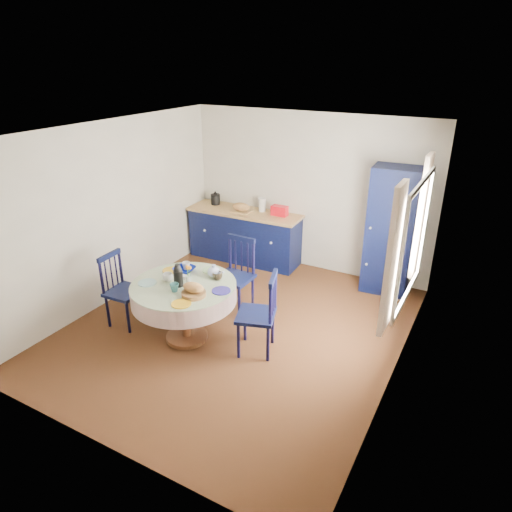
{
  "coord_description": "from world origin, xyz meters",
  "views": [
    {
      "loc": [
        2.64,
        -4.31,
        3.28
      ],
      "look_at": [
        0.18,
        0.2,
        0.99
      ],
      "focal_mm": 32.0,
      "sensor_mm": 36.0,
      "label": 1
    }
  ],
  "objects_px": {
    "kitchen_counter": "(245,235)",
    "cobalt_bowl": "(184,270)",
    "dining_table": "(185,293)",
    "mug_b": "(174,288)",
    "mug_a": "(168,277)",
    "chair_left": "(122,289)",
    "pantry_cabinet": "(390,231)",
    "mug_c": "(217,276)",
    "chair_right": "(260,313)",
    "chair_far": "(236,275)",
    "mug_d": "(186,266)"
  },
  "relations": [
    {
      "from": "kitchen_counter",
      "to": "pantry_cabinet",
      "type": "xyz_separation_m",
      "value": [
        2.4,
        0.04,
        0.49
      ]
    },
    {
      "from": "mug_a",
      "to": "dining_table",
      "type": "bearing_deg",
      "value": 5.86
    },
    {
      "from": "chair_far",
      "to": "dining_table",
      "type": "bearing_deg",
      "value": -98.38
    },
    {
      "from": "kitchen_counter",
      "to": "pantry_cabinet",
      "type": "bearing_deg",
      "value": -1.1
    },
    {
      "from": "cobalt_bowl",
      "to": "chair_far",
      "type": "bearing_deg",
      "value": 62.0
    },
    {
      "from": "mug_a",
      "to": "mug_b",
      "type": "xyz_separation_m",
      "value": [
        0.24,
        -0.17,
        0.0
      ]
    },
    {
      "from": "pantry_cabinet",
      "to": "mug_c",
      "type": "height_order",
      "value": "pantry_cabinet"
    },
    {
      "from": "kitchen_counter",
      "to": "chair_left",
      "type": "bearing_deg",
      "value": -100.4
    },
    {
      "from": "dining_table",
      "to": "mug_a",
      "type": "relative_size",
      "value": 10.17
    },
    {
      "from": "kitchen_counter",
      "to": "mug_a",
      "type": "height_order",
      "value": "kitchen_counter"
    },
    {
      "from": "mug_c",
      "to": "chair_left",
      "type": "bearing_deg",
      "value": -162.72
    },
    {
      "from": "chair_left",
      "to": "mug_d",
      "type": "distance_m",
      "value": 0.91
    },
    {
      "from": "chair_left",
      "to": "cobalt_bowl",
      "type": "relative_size",
      "value": 3.66
    },
    {
      "from": "chair_right",
      "to": "chair_far",
      "type": "bearing_deg",
      "value": -151.83
    },
    {
      "from": "pantry_cabinet",
      "to": "mug_b",
      "type": "height_order",
      "value": "pantry_cabinet"
    },
    {
      "from": "pantry_cabinet",
      "to": "mug_d",
      "type": "relative_size",
      "value": 17.76
    },
    {
      "from": "chair_right",
      "to": "dining_table",
      "type": "bearing_deg",
      "value": -95.3
    },
    {
      "from": "chair_left",
      "to": "mug_c",
      "type": "xyz_separation_m",
      "value": [
        1.23,
        0.38,
        0.32
      ]
    },
    {
      "from": "dining_table",
      "to": "chair_far",
      "type": "xyz_separation_m",
      "value": [
        0.16,
        0.93,
        -0.12
      ]
    },
    {
      "from": "chair_right",
      "to": "mug_a",
      "type": "xyz_separation_m",
      "value": [
        -1.13,
        -0.23,
        0.3
      ]
    },
    {
      "from": "kitchen_counter",
      "to": "mug_b",
      "type": "distance_m",
      "value": 2.74
    },
    {
      "from": "mug_d",
      "to": "mug_b",
      "type": "bearing_deg",
      "value": -66.44
    },
    {
      "from": "mug_a",
      "to": "cobalt_bowl",
      "type": "distance_m",
      "value": 0.29
    },
    {
      "from": "chair_left",
      "to": "pantry_cabinet",
      "type": "bearing_deg",
      "value": -50.12
    },
    {
      "from": "pantry_cabinet",
      "to": "cobalt_bowl",
      "type": "distance_m",
      "value": 3.0
    },
    {
      "from": "cobalt_bowl",
      "to": "chair_left",
      "type": "bearing_deg",
      "value": -154.83
    },
    {
      "from": "kitchen_counter",
      "to": "dining_table",
      "type": "bearing_deg",
      "value": -78.82
    },
    {
      "from": "chair_right",
      "to": "mug_d",
      "type": "xyz_separation_m",
      "value": [
        -1.13,
        0.13,
        0.3
      ]
    },
    {
      "from": "mug_c",
      "to": "pantry_cabinet",
      "type": "bearing_deg",
      "value": 54.9
    },
    {
      "from": "kitchen_counter",
      "to": "mug_d",
      "type": "xyz_separation_m",
      "value": [
        0.36,
        -2.11,
        0.36
      ]
    },
    {
      "from": "mug_d",
      "to": "cobalt_bowl",
      "type": "distance_m",
      "value": 0.08
    },
    {
      "from": "mug_b",
      "to": "kitchen_counter",
      "type": "bearing_deg",
      "value": 102.62
    },
    {
      "from": "kitchen_counter",
      "to": "chair_far",
      "type": "height_order",
      "value": "kitchen_counter"
    },
    {
      "from": "dining_table",
      "to": "chair_right",
      "type": "relative_size",
      "value": 1.24
    },
    {
      "from": "mug_d",
      "to": "pantry_cabinet",
      "type": "bearing_deg",
      "value": 46.43
    },
    {
      "from": "mug_c",
      "to": "mug_d",
      "type": "xyz_separation_m",
      "value": [
        -0.5,
        0.05,
        0.0
      ]
    },
    {
      "from": "dining_table",
      "to": "cobalt_bowl",
      "type": "relative_size",
      "value": 4.76
    },
    {
      "from": "dining_table",
      "to": "chair_right",
      "type": "bearing_deg",
      "value": 12.93
    },
    {
      "from": "pantry_cabinet",
      "to": "mug_a",
      "type": "bearing_deg",
      "value": -132.99
    },
    {
      "from": "dining_table",
      "to": "mug_b",
      "type": "relative_size",
      "value": 11.89
    },
    {
      "from": "pantry_cabinet",
      "to": "cobalt_bowl",
      "type": "xyz_separation_m",
      "value": [
        -2.02,
        -2.22,
        -0.14
      ]
    },
    {
      "from": "chair_far",
      "to": "chair_right",
      "type": "bearing_deg",
      "value": -42.38
    },
    {
      "from": "kitchen_counter",
      "to": "cobalt_bowl",
      "type": "height_order",
      "value": "kitchen_counter"
    },
    {
      "from": "pantry_cabinet",
      "to": "dining_table",
      "type": "distance_m",
      "value": 3.1
    },
    {
      "from": "chair_right",
      "to": "chair_left",
      "type": "bearing_deg",
      "value": -99.23
    },
    {
      "from": "mug_b",
      "to": "mug_a",
      "type": "bearing_deg",
      "value": 143.88
    },
    {
      "from": "kitchen_counter",
      "to": "cobalt_bowl",
      "type": "relative_size",
      "value": 7.43
    },
    {
      "from": "mug_a",
      "to": "mug_c",
      "type": "distance_m",
      "value": 0.6
    },
    {
      "from": "pantry_cabinet",
      "to": "chair_far",
      "type": "bearing_deg",
      "value": -140.75
    },
    {
      "from": "dining_table",
      "to": "cobalt_bowl",
      "type": "distance_m",
      "value": 0.37
    }
  ]
}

